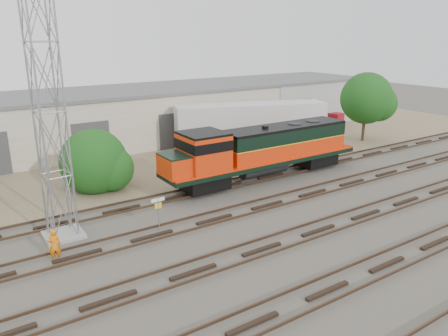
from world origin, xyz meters
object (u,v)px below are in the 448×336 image
locomotive (261,150)px  semi_trailer (254,121)px  signal_tower (49,116)px  worker (54,245)px

locomotive → semi_trailer: size_ratio=1.16×
signal_tower → worker: bearing=-111.3°
worker → semi_trailer: bearing=-142.7°
worker → semi_trailer: (21.10, 11.86, 1.89)m
signal_tower → semi_trailer: (20.09, 9.26, -3.88)m
signal_tower → semi_trailer: signal_tower is taller
worker → semi_trailer: 24.28m
semi_trailer → locomotive: bearing=-104.4°
signal_tower → locomotive: bearing=6.6°
signal_tower → worker: (-1.01, -2.60, -5.77)m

